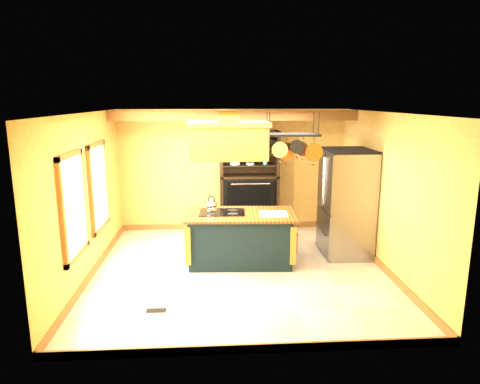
{
  "coord_description": "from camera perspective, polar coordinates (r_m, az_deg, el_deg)",
  "views": [
    {
      "loc": [
        -0.44,
        -6.95,
        2.91
      ],
      "look_at": [
        0.03,
        0.3,
        1.33
      ],
      "focal_mm": 32.0,
      "sensor_mm": 36.0,
      "label": 1
    }
  ],
  "objects": [
    {
      "name": "floor_register",
      "position": [
        6.35,
        -11.11,
        -15.23
      ],
      "size": [
        0.28,
        0.13,
        0.01
      ],
      "primitive_type": "cube",
      "rotation": [
        0.0,
        0.0,
        -0.02
      ],
      "color": "black",
      "rests_on": "floor"
    },
    {
      "name": "kitchen_island",
      "position": [
        7.76,
        0.0,
        -6.07
      ],
      "size": [
        1.99,
        1.17,
        1.11
      ],
      "rotation": [
        0.0,
        0.0,
        -0.05
      ],
      "color": "black",
      "rests_on": "floor"
    },
    {
      "name": "wall_left",
      "position": [
        7.42,
        -19.7,
        -0.6
      ],
      "size": [
        0.02,
        5.0,
        2.7
      ],
      "primitive_type": "cube",
      "color": "#DCAD50",
      "rests_on": "floor"
    },
    {
      "name": "range_hood",
      "position": [
        7.39,
        -1.54,
        7.06
      ],
      "size": [
        1.39,
        0.79,
        0.8
      ],
      "color": "#B8752E",
      "rests_on": "ceiling"
    },
    {
      "name": "wall_back",
      "position": [
        9.59,
        -0.99,
        2.91
      ],
      "size": [
        5.0,
        0.02,
        2.7
      ],
      "primitive_type": "cube",
      "color": "#DCAD50",
      "rests_on": "floor"
    },
    {
      "name": "ceiling",
      "position": [
        6.97,
        -0.05,
        10.54
      ],
      "size": [
        5.0,
        5.0,
        0.0
      ],
      "primitive_type": "plane",
      "rotation": [
        3.14,
        0.0,
        0.0
      ],
      "color": "white",
      "rests_on": "wall_back"
    },
    {
      "name": "wall_right",
      "position": [
        7.71,
        18.83,
        -0.07
      ],
      "size": [
        0.02,
        5.0,
        2.7
      ],
      "primitive_type": "cube",
      "color": "#DCAD50",
      "rests_on": "floor"
    },
    {
      "name": "window_far",
      "position": [
        7.97,
        -18.33,
        0.71
      ],
      "size": [
        0.06,
        1.06,
        1.56
      ],
      "color": "#9A622F",
      "rests_on": "wall_left"
    },
    {
      "name": "ceiling_beam",
      "position": [
        8.67,
        -0.77,
        10.15
      ],
      "size": [
        5.0,
        0.15,
        0.2
      ],
      "primitive_type": "cube",
      "color": "#9A622F",
      "rests_on": "ceiling"
    },
    {
      "name": "window_near",
      "position": [
        6.65,
        -21.29,
        -1.71
      ],
      "size": [
        0.06,
        1.06,
        1.56
      ],
      "color": "#9A622F",
      "rests_on": "wall_left"
    },
    {
      "name": "pot_rack",
      "position": [
        7.51,
        7.02,
        6.65
      ],
      "size": [
        1.02,
        0.46,
        0.85
      ],
      "color": "black",
      "rests_on": "ceiling"
    },
    {
      "name": "floor",
      "position": [
        7.55,
        -0.05,
        -10.4
      ],
      "size": [
        5.0,
        5.0,
        0.0
      ],
      "primitive_type": "plane",
      "color": "beige",
      "rests_on": "ground"
    },
    {
      "name": "wall_front",
      "position": [
        4.74,
        1.87,
        -6.97
      ],
      "size": [
        5.0,
        0.02,
        2.7
      ],
      "primitive_type": "cube",
      "color": "#DCAD50",
      "rests_on": "floor"
    },
    {
      "name": "refrigerator",
      "position": [
        8.3,
        13.94,
        -1.67
      ],
      "size": [
        0.85,
        1.01,
        1.97
      ],
      "color": "gray",
      "rests_on": "floor"
    },
    {
      "name": "hutch",
      "position": [
        9.47,
        1.2,
        -0.16
      ],
      "size": [
        1.27,
        0.58,
        2.25
      ],
      "color": "black",
      "rests_on": "floor"
    }
  ]
}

